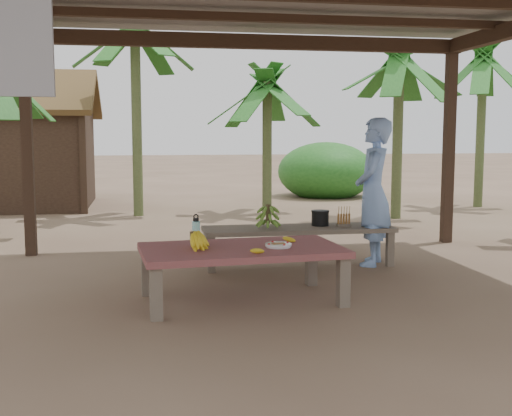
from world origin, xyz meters
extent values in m
plane|color=brown|center=(0.00, 0.00, 0.00)|extent=(80.00, 80.00, 0.00)
cube|color=black|center=(-2.80, 2.30, 1.35)|extent=(0.13, 0.13, 2.70)
cube|color=black|center=(2.80, 2.30, 1.35)|extent=(0.13, 0.13, 2.70)
cube|color=black|center=(0.00, 2.30, 2.70)|extent=(5.80, 0.14, 0.18)
cube|color=slate|center=(-2.10, -2.30, 2.15)|extent=(0.45, 0.05, 0.85)
cube|color=brown|center=(-1.32, -0.85, 0.22)|extent=(0.11, 0.11, 0.44)
cube|color=brown|center=(0.32, -0.72, 0.22)|extent=(0.11, 0.11, 0.44)
cube|color=brown|center=(-1.38, -0.01, 0.22)|extent=(0.11, 0.11, 0.44)
cube|color=brown|center=(0.25, 0.12, 0.22)|extent=(0.11, 0.11, 0.44)
cube|color=maroon|center=(-0.53, -0.36, 0.47)|extent=(1.87, 1.14, 0.06)
cube|color=brown|center=(-0.68, 0.88, 0.20)|extent=(0.08, 0.08, 0.40)
cube|color=brown|center=(1.38, 0.85, 0.20)|extent=(0.08, 0.08, 0.40)
cube|color=brown|center=(-0.67, 1.34, 0.20)|extent=(0.08, 0.08, 0.40)
cube|color=brown|center=(1.39, 1.31, 0.20)|extent=(0.08, 0.08, 0.40)
cube|color=brown|center=(0.36, 1.10, 0.42)|extent=(2.21, 0.63, 0.05)
cylinder|color=white|center=(-0.21, -0.43, 0.51)|extent=(0.22, 0.22, 0.01)
cylinder|color=white|center=(-0.21, -0.43, 0.52)|extent=(0.24, 0.24, 0.02)
cube|color=brown|center=(-0.21, -0.43, 0.53)|extent=(0.12, 0.09, 0.02)
ellipsoid|color=yellow|center=(-0.45, -0.70, 0.52)|extent=(0.15, 0.11, 0.04)
ellipsoid|color=yellow|center=(-0.04, -0.15, 0.52)|extent=(0.14, 0.13, 0.04)
cylinder|color=#44D4CE|center=(-0.92, -0.13, 0.61)|extent=(0.07, 0.07, 0.21)
cylinder|color=black|center=(-0.92, -0.13, 0.73)|extent=(0.05, 0.05, 0.03)
torus|color=black|center=(-0.92, -0.13, 0.76)|extent=(0.05, 0.01, 0.05)
cylinder|color=black|center=(0.64, 1.17, 0.54)|extent=(0.20, 0.20, 0.17)
imported|color=#7397D9|center=(1.22, 0.98, 0.85)|extent=(0.65, 0.74, 1.70)
cylinder|color=#596638|center=(3.09, 4.82, 1.44)|extent=(0.18, 0.18, 2.88)
cylinder|color=#596638|center=(0.95, 5.98, 1.25)|extent=(0.18, 0.18, 2.49)
cylinder|color=#596638|center=(-1.48, 6.01, 1.76)|extent=(0.18, 0.18, 3.51)
cylinder|color=#596638|center=(5.50, 6.27, 1.54)|extent=(0.18, 0.18, 3.08)
camera|label=1|loc=(-1.41, -6.03, 1.52)|focal=45.00mm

